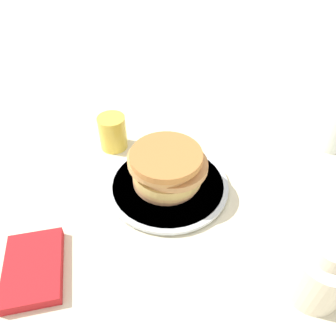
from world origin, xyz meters
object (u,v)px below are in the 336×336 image
plate (168,185)px  cream_jug (320,274)px  pancake_stack (167,168)px  juice_glass (113,132)px

plate → cream_jug: cream_jug is taller
plate → pancake_stack: 0.05m
pancake_stack → plate: bearing=90.5°
plate → juice_glass: size_ratio=3.08×
plate → juice_glass: (-0.18, -0.02, 0.03)m
juice_glass → plate: bearing=5.1°
juice_glass → cream_jug: (0.49, 0.05, 0.01)m
plate → pancake_stack: (0.00, -0.00, 0.05)m
plate → pancake_stack: size_ratio=1.63×
cream_jug → juice_glass: bearing=-173.6°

